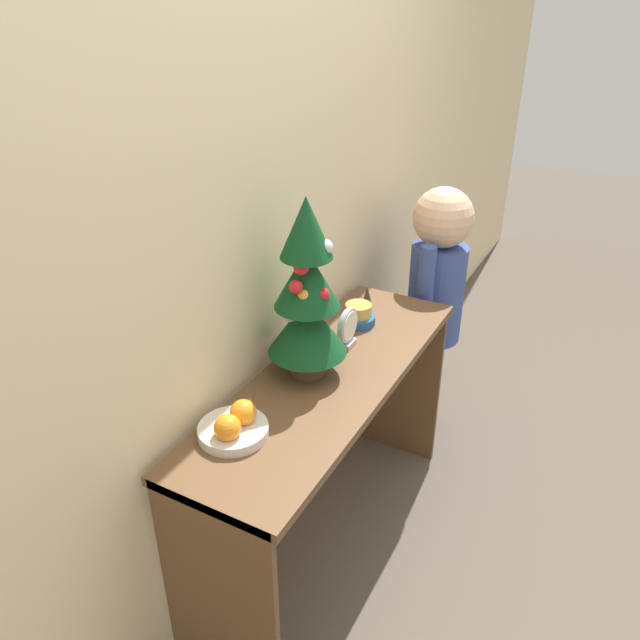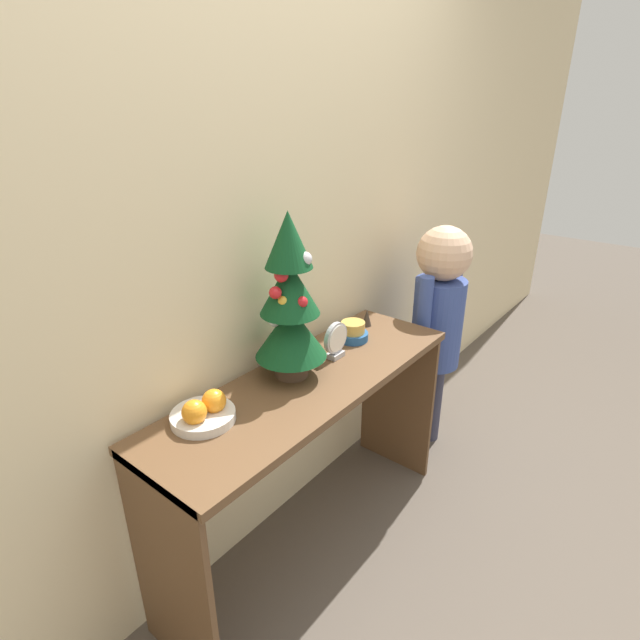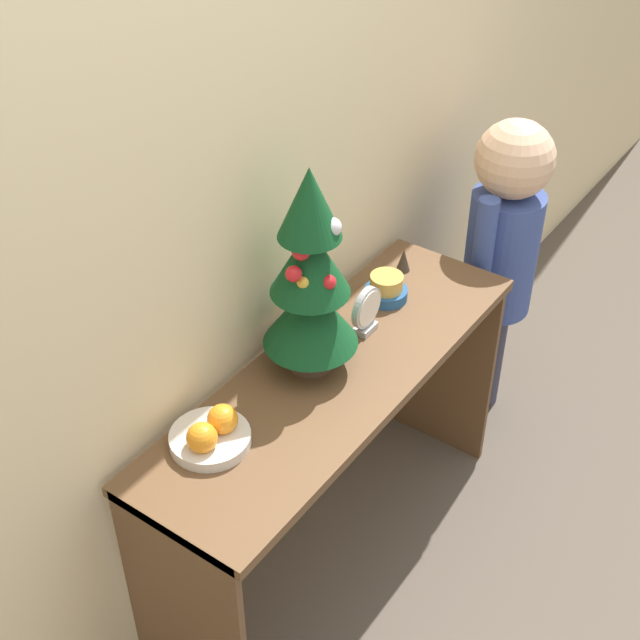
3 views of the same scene
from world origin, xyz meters
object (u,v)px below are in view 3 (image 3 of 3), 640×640
(fruit_bowl, at_px, (211,434))
(figurine, at_px, (403,260))
(singing_bowl, at_px, (386,289))
(desk_clock, at_px, (367,311))
(child_figure, at_px, (503,239))
(mini_tree, at_px, (310,279))

(fruit_bowl, xyz_separation_m, figurine, (0.90, 0.01, 0.01))
(singing_bowl, distance_m, desk_clock, 0.17)
(fruit_bowl, distance_m, singing_bowl, 0.75)
(figurine, bearing_deg, desk_clock, -167.29)
(desk_clock, height_order, child_figure, child_figure)
(fruit_bowl, xyz_separation_m, desk_clock, (0.58, -0.06, 0.04))
(mini_tree, bearing_deg, fruit_bowl, 176.90)
(mini_tree, xyz_separation_m, fruit_bowl, (-0.38, 0.02, -0.25))
(mini_tree, height_order, figurine, mini_tree)
(fruit_bowl, bearing_deg, desk_clock, -6.07)
(mini_tree, distance_m, child_figure, 0.95)
(desk_clock, relative_size, child_figure, 0.12)
(singing_bowl, xyz_separation_m, figurine, (0.15, 0.03, 0.00))
(fruit_bowl, relative_size, figurine, 2.64)
(mini_tree, xyz_separation_m, desk_clock, (0.21, -0.04, -0.21))
(singing_bowl, distance_m, child_figure, 0.54)
(singing_bowl, height_order, figurine, singing_bowl)
(singing_bowl, height_order, desk_clock, desk_clock)
(mini_tree, relative_size, fruit_bowl, 2.97)
(singing_bowl, xyz_separation_m, desk_clock, (-0.16, -0.04, 0.04))
(fruit_bowl, distance_m, desk_clock, 0.59)
(mini_tree, distance_m, singing_bowl, 0.44)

